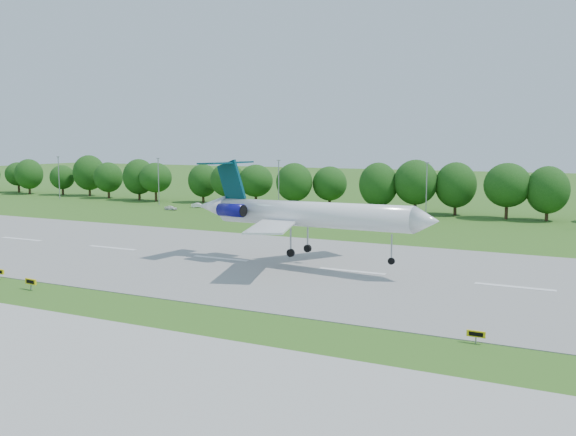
% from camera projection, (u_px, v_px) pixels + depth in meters
% --- Properties ---
extents(ground, '(600.00, 600.00, 0.00)m').
position_uv_depth(ground, '(96.00, 297.00, 69.34)').
color(ground, '#325E18').
rests_on(ground, ground).
extents(runway, '(400.00, 45.00, 0.08)m').
position_uv_depth(runway, '(220.00, 259.00, 91.55)').
color(runway, gray).
rests_on(runway, ground).
extents(tree_line, '(288.40, 8.40, 10.40)m').
position_uv_depth(tree_line, '(374.00, 186.00, 150.34)').
color(tree_line, '#382314').
rests_on(tree_line, ground).
extents(light_poles, '(175.90, 0.25, 12.19)m').
position_uv_depth(light_poles, '(349.00, 187.00, 142.54)').
color(light_poles, gray).
rests_on(light_poles, ground).
extents(airliner, '(36.64, 26.54, 12.55)m').
position_uv_depth(airliner, '(300.00, 213.00, 85.36)').
color(airliner, white).
rests_on(airliner, ground).
extents(taxi_sign_centre, '(1.82, 0.41, 1.27)m').
position_uv_depth(taxi_sign_centre, '(31.00, 282.00, 72.66)').
color(taxi_sign_centre, gray).
rests_on(taxi_sign_centre, ground).
extents(taxi_sign_right, '(1.57, 0.24, 1.10)m').
position_uv_depth(taxi_sign_right, '(476.00, 334.00, 53.56)').
color(taxi_sign_right, gray).
rests_on(taxi_sign_right, ground).
extents(service_vehicle_a, '(3.62, 2.38, 1.13)m').
position_uv_depth(service_vehicle_a, '(198.00, 205.00, 160.31)').
color(service_vehicle_a, white).
rests_on(service_vehicle_a, ground).
extents(service_vehicle_b, '(3.22, 1.40, 1.08)m').
position_uv_depth(service_vehicle_b, '(171.00, 208.00, 154.53)').
color(service_vehicle_b, white).
rests_on(service_vehicle_b, ground).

